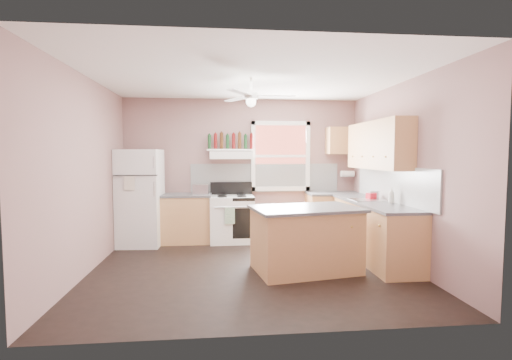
{
  "coord_description": "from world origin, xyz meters",
  "views": [
    {
      "loc": [
        -0.45,
        -5.23,
        1.64
      ],
      "look_at": [
        0.1,
        0.3,
        1.25
      ],
      "focal_mm": 26.0,
      "sensor_mm": 36.0,
      "label": 1
    }
  ],
  "objects": [
    {
      "name": "floor",
      "position": [
        0.0,
        0.0,
        0.0
      ],
      "size": [
        4.5,
        4.5,
        0.0
      ],
      "primitive_type": "plane",
      "color": "black",
      "rests_on": "ground"
    },
    {
      "name": "ceiling",
      "position": [
        0.0,
        0.0,
        2.7
      ],
      "size": [
        4.5,
        4.5,
        0.0
      ],
      "primitive_type": "plane",
      "color": "white",
      "rests_on": "ground"
    },
    {
      "name": "wall_back",
      "position": [
        0.0,
        2.02,
        1.35
      ],
      "size": [
        4.5,
        0.05,
        2.7
      ],
      "primitive_type": "cube",
      "color": "#85625E",
      "rests_on": "ground"
    },
    {
      "name": "wall_right",
      "position": [
        2.27,
        0.0,
        1.35
      ],
      "size": [
        0.05,
        4.0,
        2.7
      ],
      "primitive_type": "cube",
      "color": "#85625E",
      "rests_on": "ground"
    },
    {
      "name": "wall_left",
      "position": [
        -2.27,
        0.0,
        1.35
      ],
      "size": [
        0.05,
        4.0,
        2.7
      ],
      "primitive_type": "cube",
      "color": "#85625E",
      "rests_on": "ground"
    },
    {
      "name": "backsplash_back",
      "position": [
        0.45,
        1.99,
        1.18
      ],
      "size": [
        2.9,
        0.03,
        0.55
      ],
      "primitive_type": "cube",
      "color": "white",
      "rests_on": "wall_back"
    },
    {
      "name": "backsplash_right",
      "position": [
        2.23,
        0.3,
        1.18
      ],
      "size": [
        0.03,
        2.6,
        0.55
      ],
      "primitive_type": "cube",
      "color": "white",
      "rests_on": "wall_right"
    },
    {
      "name": "window_view",
      "position": [
        0.75,
        1.98,
        1.6
      ],
      "size": [
        1.0,
        0.02,
        1.2
      ],
      "primitive_type": "cube",
      "color": "brown",
      "rests_on": "wall_back"
    },
    {
      "name": "window_frame",
      "position": [
        0.75,
        1.96,
        1.6
      ],
      "size": [
        1.16,
        0.07,
        1.36
      ],
      "primitive_type": "cube",
      "color": "white",
      "rests_on": "wall_back"
    },
    {
      "name": "refrigerator",
      "position": [
        -1.86,
        1.54,
        0.86
      ],
      "size": [
        0.76,
        0.75,
        1.72
      ],
      "primitive_type": "cube",
      "rotation": [
        0.0,
        0.0,
        -0.05
      ],
      "color": "white",
      "rests_on": "floor"
    },
    {
      "name": "base_cabinet_left",
      "position": [
        -1.06,
        1.7,
        0.43
      ],
      "size": [
        0.9,
        0.6,
        0.86
      ],
      "primitive_type": "cube",
      "color": "#B3804A",
      "rests_on": "floor"
    },
    {
      "name": "counter_left",
      "position": [
        -1.06,
        1.7,
        0.88
      ],
      "size": [
        0.92,
        0.62,
        0.04
      ],
      "primitive_type": "cube",
      "color": "#464548",
      "rests_on": "base_cabinet_left"
    },
    {
      "name": "toaster",
      "position": [
        -0.79,
        1.62,
        0.99
      ],
      "size": [
        0.29,
        0.18,
        0.18
      ],
      "primitive_type": "cube",
      "rotation": [
        0.0,
        0.0,
        -0.08
      ],
      "color": "silver",
      "rests_on": "counter_left"
    },
    {
      "name": "stove",
      "position": [
        -0.22,
        1.64,
        0.43
      ],
      "size": [
        0.81,
        0.65,
        0.86
      ],
      "primitive_type": "cube",
      "rotation": [
        0.0,
        0.0,
        0.01
      ],
      "color": "white",
      "rests_on": "floor"
    },
    {
      "name": "range_hood",
      "position": [
        -0.23,
        1.75,
        1.62
      ],
      "size": [
        0.78,
        0.5,
        0.14
      ],
      "primitive_type": "cube",
      "color": "white",
      "rests_on": "wall_back"
    },
    {
      "name": "bottle_shelf",
      "position": [
        -0.23,
        1.87,
        1.72
      ],
      "size": [
        0.9,
        0.26,
        0.03
      ],
      "primitive_type": "cube",
      "color": "white",
      "rests_on": "range_hood"
    },
    {
      "name": "cart",
      "position": [
        0.95,
        1.75,
        0.31
      ],
      "size": [
        0.66,
        0.46,
        0.63
      ],
      "primitive_type": "cube",
      "rotation": [
        0.0,
        0.0,
        0.07
      ],
      "color": "#B3804A",
      "rests_on": "floor"
    },
    {
      "name": "base_cabinet_corner",
      "position": [
        1.75,
        1.7,
        0.43
      ],
      "size": [
        1.0,
        0.6,
        0.86
      ],
      "primitive_type": "cube",
      "color": "#B3804A",
      "rests_on": "floor"
    },
    {
      "name": "base_cabinet_right",
      "position": [
        1.95,
        0.3,
        0.43
      ],
      "size": [
        0.6,
        2.2,
        0.86
      ],
      "primitive_type": "cube",
      "color": "#B3804A",
      "rests_on": "floor"
    },
    {
      "name": "counter_corner",
      "position": [
        1.75,
        1.7,
        0.88
      ],
      "size": [
        1.02,
        0.62,
        0.04
      ],
      "primitive_type": "cube",
      "color": "#464548",
      "rests_on": "base_cabinet_corner"
    },
    {
      "name": "counter_right",
      "position": [
        1.94,
        0.3,
        0.88
      ],
      "size": [
        0.62,
        2.22,
        0.04
      ],
      "primitive_type": "cube",
      "color": "#464548",
      "rests_on": "base_cabinet_right"
    },
    {
      "name": "sink",
      "position": [
        1.94,
        0.5,
        0.9
      ],
      "size": [
        0.55,
        0.45,
        0.03
      ],
      "primitive_type": "cube",
      "color": "silver",
      "rests_on": "counter_right"
    },
    {
      "name": "faucet",
      "position": [
        2.1,
        0.5,
        0.97
      ],
      "size": [
        0.03,
        0.03,
        0.14
      ],
      "primitive_type": "cylinder",
      "color": "silver",
      "rests_on": "sink"
    },
    {
      "name": "upper_cabinet_right",
      "position": [
        2.08,
        0.5,
        1.78
      ],
      "size": [
        0.33,
        1.8,
        0.76
      ],
      "primitive_type": "cube",
      "color": "#B3804A",
      "rests_on": "wall_right"
    },
    {
      "name": "upper_cabinet_corner",
      "position": [
        1.95,
        1.83,
        1.9
      ],
      "size": [
        0.6,
        0.33,
        0.52
      ],
      "primitive_type": "cube",
      "color": "#B3804A",
      "rests_on": "wall_back"
    },
    {
      "name": "paper_towel",
      "position": [
        2.07,
        1.86,
        1.25
      ],
      "size": [
        0.26,
        0.12,
        0.12
      ],
      "primitive_type": "cylinder",
      "rotation": [
        0.0,
        1.57,
        0.0
      ],
      "color": "white",
      "rests_on": "wall_back"
    },
    {
      "name": "island",
      "position": [
        0.75,
        -0.2,
        0.43
      ],
      "size": [
        1.51,
        1.1,
        0.86
      ],
      "primitive_type": "cube",
      "rotation": [
        0.0,
        0.0,
        0.17
      ],
      "color": "#B3804A",
      "rests_on": "floor"
    },
    {
      "name": "island_top",
      "position": [
        0.75,
        -0.2,
        0.88
      ],
      "size": [
        1.6,
        1.19,
        0.04
      ],
      "primitive_type": "cube",
      "rotation": [
        0.0,
        0.0,
        0.17
      ],
      "color": "#464548",
      "rests_on": "island"
    },
    {
      "name": "ceiling_fan_hub",
      "position": [
        0.0,
        0.0,
        2.45
      ],
      "size": [
        0.2,
        0.2,
        0.08
      ],
      "primitive_type": "cylinder",
      "color": "white",
      "rests_on": "ceiling"
    },
    {
      "name": "soap_bottle",
      "position": [
        2.12,
        0.07,
        1.02
      ],
      "size": [
        0.13,
        0.13,
        0.24
      ],
      "primitive_type": "imported",
      "rotation": [
        0.0,
        0.0,
        2.4
      ],
      "color": "silver",
      "rests_on": "counter_right"
    },
    {
      "name": "red_caddy",
      "position": [
        2.06,
        0.62,
        0.95
      ],
      "size": [
        0.21,
        0.17,
        0.1
      ],
      "primitive_type": "cube",
      "rotation": [
        0.0,
        0.0,
        0.3
      ],
      "color": "red",
      "rests_on": "counter_right"
    },
    {
      "name": "wine_bottles",
      "position": [
        -0.23,
        1.87,
        1.88
      ],
      "size": [
        0.86,
        0.06,
        0.31
      ],
      "color": "#143819",
      "rests_on": "bottle_shelf"
    }
  ]
}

